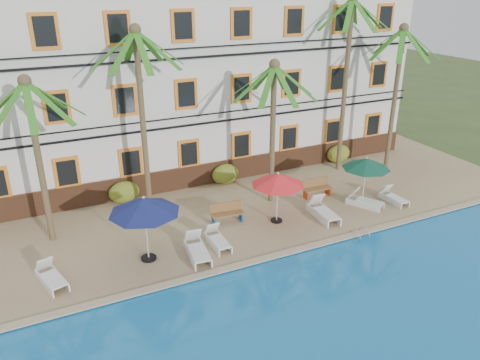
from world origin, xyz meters
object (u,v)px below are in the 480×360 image
umbrella_blue (144,206)px  lounger_d (323,211)px  palm_e (397,81)px  umbrella_green (366,164)px  lounger_f (393,197)px  palm_a (35,138)px  pool_ladder (360,235)px  bench_right (317,188)px  lounger_b (197,249)px  palm_b (141,100)px  umbrella_red (278,180)px  palm_c (273,113)px  lounger_c (217,239)px  bench_left (227,213)px  lounger_e (364,201)px  lounger_a (51,277)px  palm_d (347,64)px

umbrella_blue → lounger_d: size_ratio=1.32×
palm_e → umbrella_green: size_ratio=3.46×
lounger_f → umbrella_green: bearing=151.7°
palm_a → pool_ladder: 13.89m
palm_e → bench_right: bearing=-167.8°
lounger_b → palm_b: bearing=98.3°
umbrella_blue → umbrella_red: (6.11, 0.58, -0.28)m
palm_c → lounger_c: palm_c is taller
palm_a → bench_left: palm_a is taller
palm_c → lounger_e: bearing=-33.0°
palm_c → umbrella_blue: (-6.94, -2.62, -2.15)m
umbrella_green → lounger_b: size_ratio=1.14×
lounger_a → palm_b: bearing=39.9°
umbrella_red → lounger_f: size_ratio=1.48×
umbrella_red → bench_right: umbrella_red is taller
palm_b → umbrella_green: size_ratio=3.64×
palm_e → umbrella_green: 5.68m
umbrella_red → umbrella_green: bearing=0.0°
umbrella_green → lounger_b: bearing=-172.6°
bench_left → lounger_f: bearing=-11.2°
lounger_d → bench_left: 4.46m
lounger_e → bench_left: (-6.71, 1.36, 0.20)m
lounger_b → lounger_c: 1.14m
umbrella_red → lounger_f: umbrella_red is taller
palm_c → umbrella_blue: 7.72m
lounger_c → pool_ladder: 6.17m
palm_c → lounger_e: palm_c is taller
lounger_b → lounger_d: bearing=5.5°
palm_e → palm_b: bearing=177.3°
palm_b → umbrella_blue: bearing=-106.3°
umbrella_red → palm_c: bearing=67.9°
lounger_b → lounger_d: lounger_d is taller
lounger_b → bench_left: lounger_b is taller
palm_c → lounger_d: (1.31, -2.61, -4.18)m
bench_left → pool_ladder: (4.68, -3.58, -0.47)m
palm_c → palm_a: bearing=176.3°
lounger_b → pool_ladder: lounger_b is taller
umbrella_blue → bench_right: umbrella_blue is taller
umbrella_red → lounger_b: size_ratio=1.17×
palm_e → bench_left: size_ratio=5.27×
umbrella_red → lounger_d: (2.13, -0.57, -1.75)m
umbrella_blue → umbrella_green: umbrella_blue is taller
palm_e → umbrella_red: size_ratio=3.36×
palm_d → umbrella_blue: (-12.55, -4.68, -3.66)m
palm_b → umbrella_red: bearing=-34.0°
palm_a → umbrella_red: 10.06m
umbrella_green → umbrella_blue: bearing=-177.0°
palm_c → palm_b: bearing=167.3°
palm_d → bench_right: size_ratio=6.28×
pool_ladder → lounger_f: bearing=28.4°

